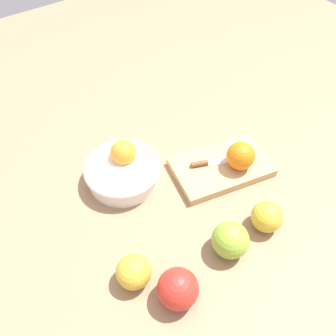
# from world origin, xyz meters

# --- Properties ---
(ground_plane) EXTENTS (2.40, 2.40, 0.00)m
(ground_plane) POSITION_xyz_m (0.00, 0.00, 0.00)
(ground_plane) COLOR #997556
(bowl) EXTENTS (0.20, 0.20, 0.10)m
(bowl) POSITION_xyz_m (-0.11, 0.13, 0.04)
(bowl) COLOR white
(bowl) RESTS_ON ground_plane
(cutting_board) EXTENTS (0.28, 0.21, 0.02)m
(cutting_board) POSITION_xyz_m (0.11, 0.00, 0.01)
(cutting_board) COLOR tan
(cutting_board) RESTS_ON ground_plane
(orange_on_board) EXTENTS (0.07, 0.07, 0.07)m
(orange_on_board) POSITION_xyz_m (0.14, -0.03, 0.06)
(orange_on_board) COLOR orange
(orange_on_board) RESTS_ON cutting_board
(knife) EXTENTS (0.15, 0.08, 0.01)m
(knife) POSITION_xyz_m (0.09, 0.02, 0.03)
(knife) COLOR silver
(knife) RESTS_ON cutting_board
(apple_front_left) EXTENTS (0.08, 0.08, 0.08)m
(apple_front_left) POSITION_xyz_m (-0.19, -0.20, 0.04)
(apple_front_left) COLOR red
(apple_front_left) RESTS_ON ground_plane
(apple_front_right) EXTENTS (0.07, 0.07, 0.07)m
(apple_front_right) POSITION_xyz_m (0.08, -0.19, 0.04)
(apple_front_right) COLOR gold
(apple_front_right) RESTS_ON ground_plane
(apple_front_left_2) EXTENTS (0.08, 0.08, 0.08)m
(apple_front_left_2) POSITION_xyz_m (-0.03, -0.19, 0.04)
(apple_front_left_2) COLOR #8EB738
(apple_front_left_2) RESTS_ON ground_plane
(apple_front_left_3) EXTENTS (0.07, 0.07, 0.07)m
(apple_front_left_3) POSITION_xyz_m (-0.24, -0.12, 0.04)
(apple_front_left_3) COLOR gold
(apple_front_left_3) RESTS_ON ground_plane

